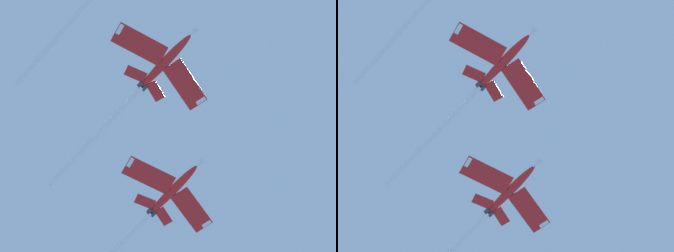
# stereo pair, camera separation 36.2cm
# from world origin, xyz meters

# --- Properties ---
(jet_second) EXTENTS (29.26, 26.94, 8.01)m
(jet_second) POSITION_xyz_m (39.91, -3.10, 116.85)
(jet_second) COLOR red
(jet_third) EXTENTS (31.06, 28.38, 8.59)m
(jet_third) POSITION_xyz_m (62.71, -6.18, 112.94)
(jet_third) COLOR red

